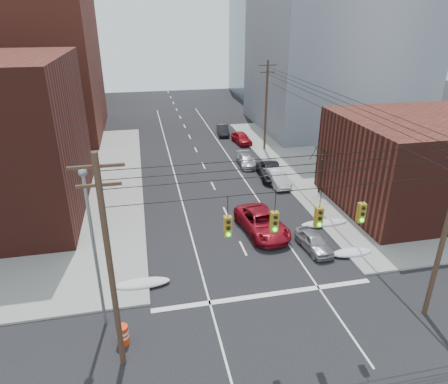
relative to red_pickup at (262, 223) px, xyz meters
name	(u,v)px	position (x,y,z in m)	size (l,w,h in m)	color
ground	(307,382)	(-2.04, -14.02, -0.85)	(160.00, 160.00, 0.00)	black
sidewalk_ne	(429,157)	(24.96, 12.98, -0.78)	(40.00, 40.00, 0.15)	gray
building_brick_far	(34,69)	(-28.04, 59.98, 5.15)	(22.00, 18.00, 12.00)	#451B14
building_office	(337,40)	(19.96, 29.98, 11.65)	(22.00, 20.00, 25.00)	gray
building_glass	(286,40)	(21.96, 55.98, 10.15)	(20.00, 18.00, 22.00)	gray
building_storefront	(431,162)	(15.96, 1.98, 3.15)	(16.00, 12.00, 8.00)	#451B14
utility_pole_left	(110,265)	(-10.54, -11.02, 4.93)	(2.20, 0.28, 11.00)	#473323
utility_pole_right	(447,226)	(6.46, -11.02, 4.93)	(2.20, 0.28, 11.00)	#473323
utility_pole_far	(266,105)	(6.46, 19.98, 4.93)	(2.20, 0.28, 11.00)	#473323
traffic_signals	(297,218)	(-1.95, -11.05, 6.31)	(17.00, 0.42, 2.02)	black
street_light	(93,238)	(-11.54, -8.02, 4.69)	(0.44, 0.44, 9.32)	gray
bare_tree	(321,171)	(7.54, 5.98, 1.47)	(2.09, 2.20, 4.93)	black
snow_nw	(142,283)	(-9.44, -5.02, -0.64)	(3.50, 1.08, 0.42)	silver
snow_ne	(352,252)	(5.36, -4.52, -0.64)	(3.00, 1.08, 0.42)	silver
snow_east_far	(324,223)	(5.36, -0.02, -0.64)	(4.00, 1.08, 0.42)	silver
red_pickup	(262,223)	(0.00, 0.00, 0.00)	(2.83, 6.14, 1.71)	maroon
parked_car_a	(314,242)	(2.98, -3.23, -0.20)	(1.54, 3.83, 1.30)	#A3A2A7
parked_car_b	(277,178)	(4.36, 8.99, -0.12)	(1.56, 4.46, 1.47)	silver
parked_car_c	(271,171)	(4.36, 10.82, -0.11)	(2.47, 5.35, 1.49)	black
parked_car_d	(246,161)	(2.76, 14.97, -0.23)	(1.74, 4.27, 1.24)	#AFAEB3
parked_car_e	(242,138)	(4.36, 23.48, -0.11)	(1.76, 4.38, 1.49)	maroon
parked_car_f	(223,130)	(2.76, 27.99, -0.15)	(1.49, 4.27, 1.41)	black
lot_car_a	(50,192)	(-17.38, 9.62, 0.02)	(1.54, 4.42, 1.46)	silver
lot_car_b	(56,172)	(-17.64, 14.83, 0.08)	(2.61, 5.66, 1.57)	#BBBCC0
lot_car_c	(3,188)	(-22.02, 11.92, -0.08)	(1.75, 4.29, 1.25)	black
lot_car_d	(22,180)	(-20.61, 13.32, 0.06)	(1.81, 4.50, 1.53)	#A1A2A6
construction_barrel	(123,335)	(-10.54, -9.72, -0.28)	(0.75, 0.75, 1.11)	red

